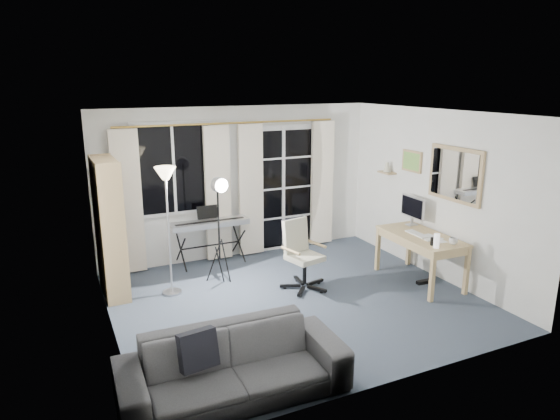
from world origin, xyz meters
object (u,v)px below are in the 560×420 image
object	(u,v)px
studio_light	(219,197)
keyboard_piano	(210,224)
bookshelf	(107,232)
sofa	(233,355)
mug	(453,240)
monitor	(413,208)
torchiere_lamp	(166,193)
office_chair	(300,248)
desk	(421,241)

from	to	relation	value
studio_light	keyboard_piano	bearing A→B (deg)	71.77
bookshelf	sofa	bearing A→B (deg)	-76.87
mug	studio_light	bearing A→B (deg)	148.07
monitor	sofa	xyz separation A→B (m)	(-3.49, -1.83, -0.55)
torchiere_lamp	mug	distance (m)	3.78
office_chair	mug	distance (m)	2.03
bookshelf	monitor	xyz separation A→B (m)	(4.20, -0.96, 0.09)
monitor	keyboard_piano	bearing A→B (deg)	153.89
studio_light	desk	bearing A→B (deg)	-37.42
office_chair	bookshelf	bearing A→B (deg)	147.38
torchiere_lamp	keyboard_piano	xyz separation A→B (m)	(0.79, 0.78, -0.73)
bookshelf	studio_light	xyz separation A→B (m)	(1.45, -0.26, 0.37)
studio_light	mug	xyz separation A→B (m)	(2.65, -1.65, -0.49)
studio_light	office_chair	xyz separation A→B (m)	(0.93, -0.58, -0.68)
mug	sofa	xyz separation A→B (m)	(-3.39, -0.88, -0.35)
torchiere_lamp	office_chair	xyz separation A→B (m)	(1.66, -0.51, -0.82)
office_chair	mug	size ratio (longest dim) A/B	8.41
torchiere_lamp	sofa	size ratio (longest dim) A/B	0.84
keyboard_piano	office_chair	size ratio (longest dim) A/B	1.26
studio_light	monitor	size ratio (longest dim) A/B	3.10
keyboard_piano	sofa	distance (m)	3.36
studio_light	sofa	bearing A→B (deg)	-119.52
bookshelf	keyboard_piano	distance (m)	1.60
studio_light	monitor	distance (m)	2.85
mug	sofa	distance (m)	3.52
keyboard_piano	mug	xyz separation A→B (m)	(2.58, -2.36, 0.09)
office_chair	studio_light	bearing A→B (deg)	134.91
keyboard_piano	studio_light	xyz separation A→B (m)	(-0.06, -0.71, 0.58)
torchiere_lamp	studio_light	distance (m)	0.75
keyboard_piano	studio_light	world-z (taller)	studio_light
bookshelf	keyboard_piano	size ratio (longest dim) A/B	1.52
desk	mug	world-z (taller)	mug
keyboard_piano	mug	distance (m)	3.50
torchiere_lamp	office_chair	bearing A→B (deg)	-17.05
monitor	studio_light	bearing A→B (deg)	167.39
studio_light	sofa	size ratio (longest dim) A/B	0.75
office_chair	keyboard_piano	bearing A→B (deg)	110.60
keyboard_piano	office_chair	xyz separation A→B (m)	(0.87, -1.29, -0.10)
torchiere_lamp	sofa	world-z (taller)	torchiere_lamp
bookshelf	monitor	bearing A→B (deg)	-13.97
keyboard_piano	studio_light	size ratio (longest dim) A/B	0.78
bookshelf	studio_light	bearing A→B (deg)	-11.14
keyboard_piano	sofa	bearing A→B (deg)	-104.49
studio_light	desk	size ratio (longest dim) A/B	1.18
bookshelf	office_chair	xyz separation A→B (m)	(2.39, -0.83, -0.31)
keyboard_piano	sofa	world-z (taller)	keyboard_piano
mug	sofa	bearing A→B (deg)	-165.44
sofa	keyboard_piano	bearing A→B (deg)	77.95
keyboard_piano	office_chair	distance (m)	1.56
bookshelf	mug	bearing A→B (deg)	-26.06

